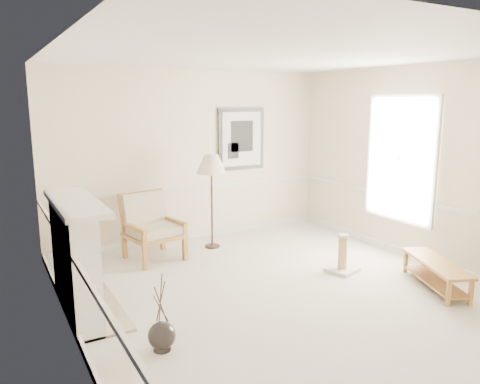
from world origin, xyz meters
name	(u,v)px	position (x,y,z in m)	size (l,w,h in m)	color
ground	(280,291)	(0.00, 0.00, 0.00)	(5.50, 5.50, 0.00)	silver
room	(289,143)	(0.14, 0.08, 1.87)	(5.04, 5.54, 2.92)	beige
fireplace	(76,259)	(-2.34, 0.60, 0.64)	(0.64, 1.64, 1.31)	white
floor_vase	(162,336)	(-1.80, -0.64, 0.14)	(0.27, 0.27, 0.79)	black
armchair	(150,223)	(-1.01, 2.07, 0.54)	(0.88, 0.92, 1.00)	#A67335
floor_lamp	(211,167)	(0.04, 2.07, 1.34)	(0.63, 0.63, 1.53)	black
bench	(436,270)	(1.82, -0.87, 0.23)	(0.82, 1.27, 0.35)	#A67335
scratching_post	(342,260)	(1.16, 0.16, 0.17)	(0.48, 0.48, 0.54)	beige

